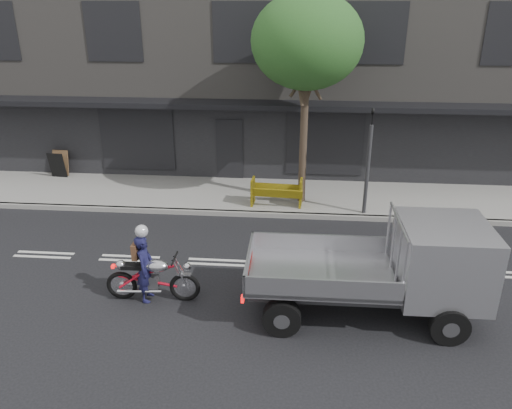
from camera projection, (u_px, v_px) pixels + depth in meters
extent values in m
plane|color=black|center=(217.00, 262.00, 13.26)|extent=(80.00, 80.00, 0.00)
cube|color=gray|center=(238.00, 195.00, 17.55)|extent=(32.00, 3.20, 0.15)
cube|color=gray|center=(233.00, 213.00, 16.08)|extent=(32.00, 0.20, 0.15)
cube|color=slate|center=(255.00, 58.00, 22.10)|extent=(26.00, 10.00, 8.00)
cylinder|color=#382B21|center=(303.00, 148.00, 16.17)|extent=(0.24, 0.24, 4.00)
ellipsoid|color=#265821|center=(307.00, 41.00, 14.90)|extent=(3.40, 3.40, 2.89)
cylinder|color=#2D2D30|center=(367.00, 173.00, 15.42)|extent=(0.12, 0.12, 3.00)
imported|color=black|center=(372.00, 117.00, 14.75)|extent=(0.08, 0.10, 0.50)
torus|color=black|center=(122.00, 285.00, 11.57)|extent=(0.72, 0.13, 0.72)
torus|color=black|center=(185.00, 287.00, 11.50)|extent=(0.72, 0.13, 0.72)
cube|color=#2D2D30|center=(150.00, 282.00, 11.49)|extent=(0.37, 0.26, 0.30)
ellipsoid|color=silver|center=(156.00, 266.00, 11.32)|extent=(0.59, 0.35, 0.29)
cube|color=black|center=(134.00, 266.00, 11.35)|extent=(0.58, 0.27, 0.09)
cylinder|color=black|center=(175.00, 258.00, 11.22)|extent=(0.06, 0.64, 0.04)
imported|color=#17173F|center=(145.00, 268.00, 11.36)|extent=(0.41, 0.60, 1.62)
cylinder|color=black|center=(282.00, 318.00, 10.30)|extent=(0.80, 0.30, 0.80)
cylinder|color=black|center=(284.00, 273.00, 11.95)|extent=(0.80, 0.30, 0.80)
cylinder|color=black|center=(449.00, 326.00, 10.05)|extent=(0.80, 0.30, 0.80)
cylinder|color=black|center=(428.00, 279.00, 11.70)|extent=(0.80, 0.30, 0.80)
cube|color=#2D2D30|center=(360.00, 290.00, 10.93)|extent=(4.86, 1.08, 0.15)
cube|color=silver|center=(442.00, 260.00, 10.48)|extent=(1.80, 1.91, 1.58)
cube|color=black|center=(445.00, 240.00, 10.31)|extent=(1.59, 1.80, 0.58)
cube|color=#A3A3A8|center=(320.00, 273.00, 10.85)|extent=(3.18, 2.07, 0.11)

